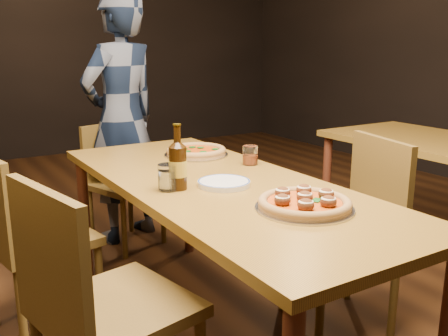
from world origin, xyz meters
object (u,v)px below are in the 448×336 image
chair_end (126,184)px  pizza_margherita (196,151)px  plate_stack (224,183)px  diner (122,119)px  pizza_meatball (305,203)px  water_glass (169,177)px  chair_main_nw (116,306)px  chair_main_sw (41,238)px  chair_main_e (339,231)px  table_main (218,197)px  beer_bottle (178,167)px  amber_glass (250,155)px

chair_end → pizza_margherita: chair_end is taller
plate_stack → diner: (0.10, 1.48, 0.08)m
pizza_meatball → water_glass: water_glass is taller
chair_main_nw → chair_main_sw: 0.83m
chair_main_e → pizza_meatball: bearing=-45.9°
diner → pizza_margherita: bearing=76.1°
pizza_meatball → chair_main_sw: bearing=127.4°
chair_main_nw → plate_stack: chair_main_nw is taller
chair_main_nw → pizza_meatball: size_ratio=2.71×
table_main → water_glass: size_ratio=18.47×
chair_end → plate_stack: (-0.06, -1.34, 0.33)m
chair_main_e → table_main: bearing=-99.2°
chair_end → water_glass: size_ratio=7.92×
water_glass → diner: diner is taller
table_main → chair_main_e: (0.53, -0.22, -0.20)m
table_main → plate_stack: bearing=-102.3°
pizza_margherita → diner: size_ratio=0.21×
water_glass → pizza_meatball: bearing=-57.3°
pizza_meatball → diner: size_ratio=0.22×
chair_main_sw → plate_stack: bearing=-140.8°
chair_main_sw → chair_main_e: chair_main_e is taller
chair_main_e → beer_bottle: bearing=-91.7°
chair_main_e → diner: (-0.45, 1.63, 0.36)m
chair_main_e → plate_stack: bearing=-91.4°
chair_main_nw → pizza_margherita: 1.21m
chair_end → water_glass: (-0.28, -1.28, 0.38)m
pizza_margherita → plate_stack: size_ratio=1.54×
chair_main_sw → table_main: bearing=-136.0°
pizza_meatball → amber_glass: amber_glass is taller
beer_bottle → table_main: bearing=6.1°
pizza_margherita → diner: diner is taller
chair_main_sw → beer_bottle: size_ratio=3.46×
pizza_margherita → chair_main_nw: bearing=-131.9°
diner → chair_main_e: bearing=85.8°
pizza_margherita → chair_main_sw: bearing=-177.0°
pizza_meatball → diner: diner is taller
pizza_margherita → plate_stack: pizza_margherita is taller
table_main → pizza_meatball: bearing=-82.1°
amber_glass → pizza_margherita: bearing=110.6°
pizza_margherita → diner: 0.90m
water_glass → chair_main_nw: bearing=-136.6°
table_main → amber_glass: bearing=31.6°
pizza_margherita → water_glass: 0.68m
plate_stack → table_main: bearing=77.7°
chair_main_e → pizza_meatball: size_ratio=2.63×
table_main → pizza_margherita: size_ratio=5.77×
chair_end → plate_stack: size_ratio=3.81×
amber_glass → diner: size_ratio=0.06×
plate_stack → water_glass: size_ratio=2.08×
chair_main_e → chair_end: size_ratio=1.12×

